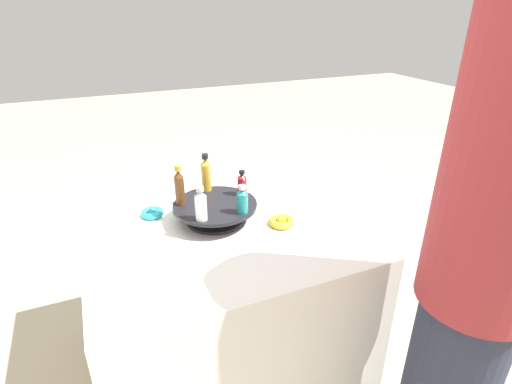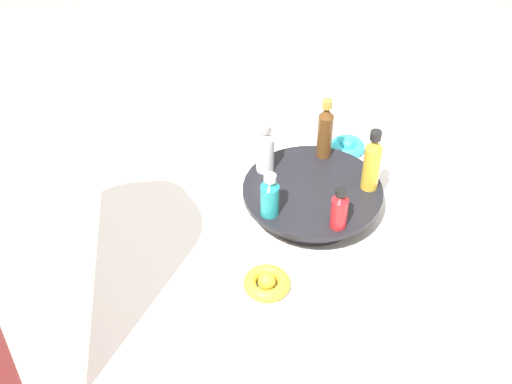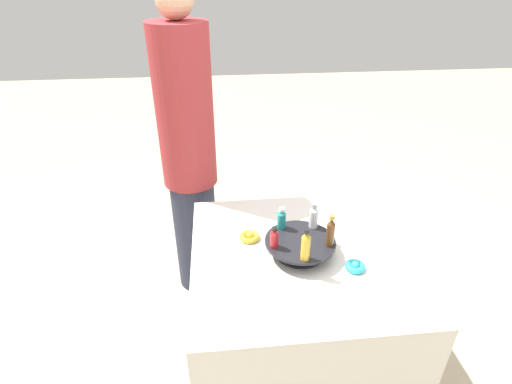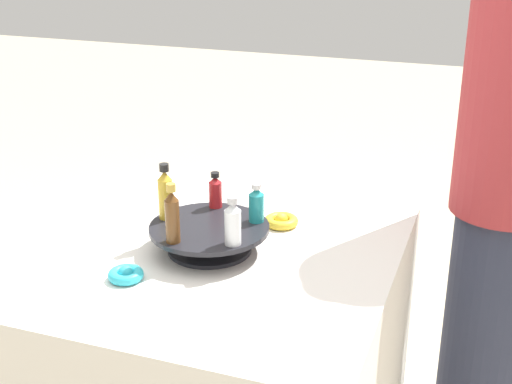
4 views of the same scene
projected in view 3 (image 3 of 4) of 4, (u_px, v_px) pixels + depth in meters
The scene contains 11 objects.
ground_plane at pixel (292, 362), 2.06m from camera, with size 12.00×12.00×0.00m, color tan.
party_table at pixel (295, 313), 1.88m from camera, with size 0.92×0.92×0.72m.
display_stand at pixel (300, 245), 1.68m from camera, with size 0.30×0.30×0.07m.
bottle_gold at pixel (306, 245), 1.53m from camera, with size 0.04×0.04×0.14m.
bottle_brown at pixel (331, 232), 1.61m from camera, with size 0.03×0.03×0.15m.
bottle_clear at pixel (314, 216), 1.73m from camera, with size 0.04×0.04×0.12m.
bottle_teal at pixel (281, 219), 1.72m from camera, with size 0.04×0.04×0.10m.
bottle_red at pixel (274, 238), 1.61m from camera, with size 0.03×0.03×0.10m.
ribbon_bow_teal at pixel (355, 266), 1.61m from camera, with size 0.08×0.08×0.03m.
ribbon_bow_gold at pixel (249, 236), 1.78m from camera, with size 0.09×0.09×0.04m.
person_figure at pixel (189, 157), 2.16m from camera, with size 0.29×0.29×1.73m.
Camera 3 is at (-0.32, -1.31, 1.80)m, focal length 28.00 mm.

